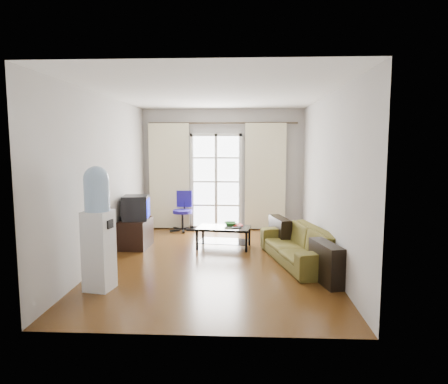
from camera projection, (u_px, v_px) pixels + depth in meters
The scene contains 20 objects.
floor at pixel (215, 261), 6.58m from camera, with size 5.20×5.20×0.00m, color #553314.
ceiling at pixel (214, 94), 6.26m from camera, with size 5.20×5.20×0.00m, color white.
wall_back at pixel (223, 169), 9.00m from camera, with size 3.60×0.02×2.70m, color #B7B3AE.
wall_front at pixel (195, 203), 3.84m from camera, with size 3.60×0.02×2.70m, color #B7B3AE.
wall_left at pixel (105, 179), 6.51m from camera, with size 0.02×5.20×2.70m, color #B7B3AE.
wall_right at pixel (327, 180), 6.34m from camera, with size 0.02×5.20×2.70m, color #B7B3AE.
french_door at pixel (216, 182), 8.99m from camera, with size 1.16×0.06×2.15m.
curtain_rod at pixel (223, 123), 8.78m from camera, with size 0.04×0.04×3.30m, color #4C3F2D.
curtain_left at pixel (169, 176), 8.96m from camera, with size 0.90×0.07×2.35m, color #F6F0C5.
curtain_right at pixel (265, 177), 8.85m from camera, with size 0.90×0.07×2.35m, color #F6F0C5.
radiator at pixel (258, 215), 8.98m from camera, with size 0.64×0.12×0.64m, color #A09FA2.
sofa at pixel (299, 245), 6.47m from camera, with size 1.20×2.07×0.57m, color olive.
coffee_table at pixel (224, 234), 7.39m from camera, with size 1.02×0.66×0.39m.
bowl at pixel (230, 224), 7.52m from camera, with size 0.25×0.25×0.06m, color #348F49.
book at pixel (233, 225), 7.49m from camera, with size 0.23×0.27×0.02m, color red.
remote at pixel (237, 228), 7.27m from camera, with size 0.18×0.05×0.02m, color black.
tv_stand at pixel (136, 233), 7.43m from camera, with size 0.48×0.72×0.53m, color black.
crt_tv at pixel (135, 208), 7.33m from camera, with size 0.54×0.54×0.45m.
task_chair at pixel (183, 219), 8.86m from camera, with size 0.65×0.65×0.88m.
water_cooler at pixel (98, 226), 5.19m from camera, with size 0.39×0.39×1.63m.
Camera 1 is at (0.46, -6.39, 1.91)m, focal length 32.00 mm.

